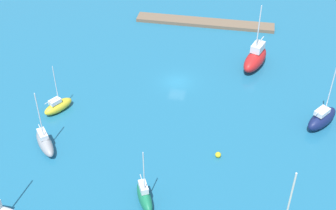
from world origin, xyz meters
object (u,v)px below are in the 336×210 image
Objects in this scene: sailboat_navy_along_channel at (322,118)px; sailboat_red_mid_basin at (255,58)px; sailboat_yellow_lone_south at (58,106)px; mooring_buoy_yellow at (218,155)px; pier_dock at (205,22)px; sailboat_gray_lone_north at (45,142)px; sailboat_green_outer_mooring at (144,196)px.

sailboat_red_mid_basin is at bearing 72.60° from sailboat_navy_along_channel.
sailboat_yellow_lone_south is at bearing 132.46° from sailboat_navy_along_channel.
pier_dock is at bearing -80.49° from mooring_buoy_yellow.
mooring_buoy_yellow is (-23.30, 5.27, -0.53)m from sailboat_yellow_lone_south.
sailboat_red_mid_basin is at bearing -25.79° from sailboat_yellow_lone_south.
sailboat_gray_lone_north is 0.83× the size of sailboat_navy_along_channel.
sailboat_yellow_lone_south is 31.83m from sailboat_red_mid_basin.
sailboat_green_outer_mooring is (1.66, 43.89, 0.75)m from pier_dock.
mooring_buoy_yellow is (13.25, 8.73, -0.90)m from sailboat_navy_along_channel.
sailboat_navy_along_channel reaches higher than sailboat_yellow_lone_south.
sailboat_yellow_lone_south reaches higher than pier_dock.
sailboat_yellow_lone_south is at bearing -158.72° from sailboat_green_outer_mooring.
sailboat_gray_lone_north is at bearing -140.93° from sailboat_green_outer_mooring.
sailboat_yellow_lone_south is 0.69× the size of sailboat_navy_along_channel.
sailboat_red_mid_basin is (-27.10, -16.68, 0.68)m from sailboat_yellow_lone_south.
pier_dock is 34.45m from sailboat_yellow_lone_south.
sailboat_green_outer_mooring is 21.22m from sailboat_yellow_lone_south.
sailboat_navy_along_channel is (-36.54, -3.46, 0.37)m from sailboat_yellow_lone_south.
sailboat_green_outer_mooring is at bearing -0.60° from sailboat_red_mid_basin.
sailboat_green_outer_mooring is 16.02m from sailboat_gray_lone_north.
sailboat_navy_along_channel is 0.99× the size of sailboat_red_mid_basin.
sailboat_red_mid_basin reaches higher than mooring_buoy_yellow.
pier_dock is 35.46m from mooring_buoy_yellow.
sailboat_navy_along_channel is at bearing 103.61° from sailboat_green_outer_mooring.
sailboat_gray_lone_north is at bearing 66.45° from pier_dock.
pier_dock is 34.51× the size of mooring_buoy_yellow.
sailboat_gray_lone_north is 35.55m from sailboat_red_mid_basin.
sailboat_yellow_lone_south is at bearing -38.84° from sailboat_red_mid_basin.
sailboat_navy_along_channel is 15.89m from mooring_buoy_yellow.
sailboat_red_mid_basin is at bearing 133.11° from sailboat_green_outer_mooring.
sailboat_yellow_lone_south is 10.06× the size of mooring_buoy_yellow.
sailboat_red_mid_basin reaches higher than sailboat_green_outer_mooring.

